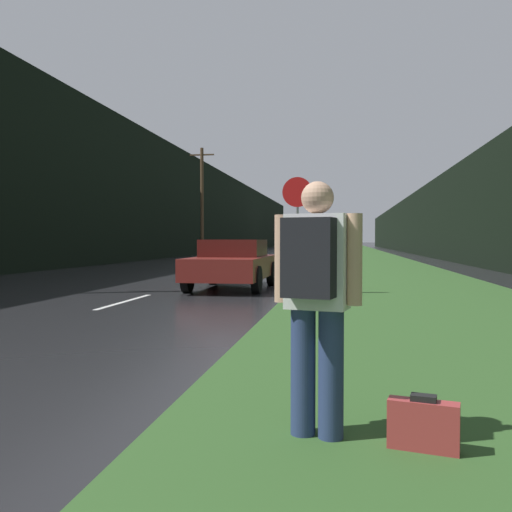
# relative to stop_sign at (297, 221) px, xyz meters

# --- Properties ---
(grass_verge) EXTENTS (6.00, 240.00, 0.02)m
(grass_verge) POSITION_rel_stop_sign_xyz_m (2.75, 25.89, -1.84)
(grass_verge) COLOR #2D5123
(grass_verge) RESTS_ON ground_plane
(lane_stripe_c) EXTENTS (0.12, 3.00, 0.01)m
(lane_stripe_c) POSITION_rel_stop_sign_xyz_m (-3.68, -2.06, -1.85)
(lane_stripe_c) COLOR silver
(lane_stripe_c) RESTS_ON ground_plane
(lane_stripe_d) EXTENTS (0.12, 3.00, 0.01)m
(lane_stripe_d) POSITION_rel_stop_sign_xyz_m (-3.68, 4.94, -1.85)
(lane_stripe_d) COLOR silver
(lane_stripe_d) RESTS_ON ground_plane
(lane_stripe_e) EXTENTS (0.12, 3.00, 0.01)m
(lane_stripe_e) POSITION_rel_stop_sign_xyz_m (-3.68, 11.94, -1.85)
(lane_stripe_e) COLOR silver
(lane_stripe_e) RESTS_ON ground_plane
(lane_stripe_f) EXTENTS (0.12, 3.00, 0.01)m
(lane_stripe_f) POSITION_rel_stop_sign_xyz_m (-3.68, 18.94, -1.85)
(lane_stripe_f) COLOR silver
(lane_stripe_f) RESTS_ON ground_plane
(treeline_far_side) EXTENTS (2.00, 140.00, 8.90)m
(treeline_far_side) POSITION_rel_stop_sign_xyz_m (-13.11, 35.89, 2.60)
(treeline_far_side) COLOR black
(treeline_far_side) RESTS_ON ground_plane
(treeline_near_side) EXTENTS (2.00, 140.00, 5.94)m
(treeline_near_side) POSITION_rel_stop_sign_xyz_m (8.75, 35.89, 1.12)
(treeline_near_side) COLOR black
(treeline_near_side) RESTS_ON ground_plane
(utility_pole_far) EXTENTS (1.80, 0.24, 8.07)m
(utility_pole_far) POSITION_rel_stop_sign_xyz_m (-9.08, 24.87, 2.31)
(utility_pole_far) COLOR #4C3823
(utility_pole_far) RESTS_ON ground_plane
(stop_sign) EXTENTS (0.75, 0.07, 2.95)m
(stop_sign) POSITION_rel_stop_sign_xyz_m (0.00, 0.00, 0.00)
(stop_sign) COLOR slate
(stop_sign) RESTS_ON ground_plane
(hitchhiker_with_backpack) EXTENTS (0.61, 0.49, 1.78)m
(hitchhiker_with_backpack) POSITION_rel_stop_sign_xyz_m (0.97, -9.80, -0.83)
(hitchhiker_with_backpack) COLOR navy
(hitchhiker_with_backpack) RESTS_ON ground_plane
(suitcase) EXTENTS (0.46, 0.23, 0.38)m
(suitcase) POSITION_rel_stop_sign_xyz_m (1.67, -9.91, -1.68)
(suitcase) COLOR #9E3333
(suitcase) RESTS_ON ground_plane
(car_passing_near) EXTENTS (2.04, 4.47, 1.39)m
(car_passing_near) POSITION_rel_stop_sign_xyz_m (-1.96, 1.55, -1.13)
(car_passing_near) COLOR maroon
(car_passing_near) RESTS_ON ground_plane
(car_passing_far) EXTENTS (1.86, 4.00, 1.45)m
(car_passing_far) POSITION_rel_stop_sign_xyz_m (-1.96, 23.87, -1.13)
(car_passing_far) COLOR #BCBCBC
(car_passing_far) RESTS_ON ground_plane
(delivery_truck) EXTENTS (2.39, 7.19, 3.58)m
(delivery_truck) POSITION_rel_stop_sign_xyz_m (-5.40, 68.61, 0.00)
(delivery_truck) COLOR gray
(delivery_truck) RESTS_ON ground_plane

